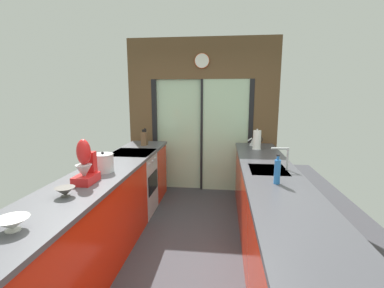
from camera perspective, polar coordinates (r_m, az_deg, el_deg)
The scene contains 14 objects.
ground_plane at distance 3.54m, azimuth -0.52°, elevation -19.31°, with size 5.04×7.60×0.02m, color #38383D.
back_wall_unit at distance 4.87m, azimuth 2.10°, elevation 7.83°, with size 2.64×0.12×2.70m.
left_counter_run at distance 3.16m, azimuth -18.83°, elevation -14.09°, with size 0.62×3.80×0.92m.
right_counter_run at distance 3.08m, azimuth 16.37°, elevation -14.63°, with size 0.62×3.80×0.92m.
sink_faucet at distance 3.14m, azimuth 18.84°, elevation -2.19°, with size 0.19×0.02×0.25m.
oven_range at distance 4.12m, azimuth -12.13°, elevation -8.02°, with size 0.60×0.60×0.92m.
mixing_bowl_mid at distance 2.05m, azimuth -33.52°, elevation -13.79°, with size 0.20×0.20×0.08m.
mixing_bowl_far at distance 2.48m, azimuth -25.07°, elevation -9.03°, with size 0.16×0.16×0.08m.
knife_block at distance 4.49m, azimuth -9.96°, elevation 1.15°, with size 0.08×0.14×0.28m.
stand_mixer at distance 2.73m, azimuth -21.45°, elevation -4.37°, with size 0.17×0.27×0.42m.
stock_pot at distance 3.07m, azimuth -18.15°, elevation -3.78°, with size 0.22×0.22×0.22m.
kettle at distance 4.52m, azimuth 12.98°, elevation 0.82°, with size 0.24×0.16×0.21m.
soap_bottle at distance 2.65m, azimuth 17.45°, elevation -5.47°, with size 0.06×0.06×0.28m.
paper_towel_roll at distance 4.19m, azimuth 13.45°, elevation 0.79°, with size 0.13×0.13×0.32m.
Camera 1 is at (0.38, -2.45, 1.75)m, focal length 25.43 mm.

